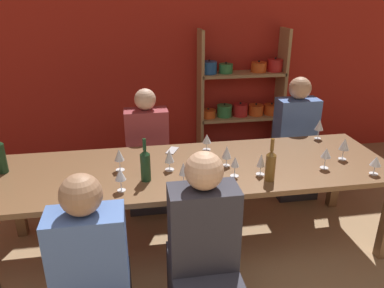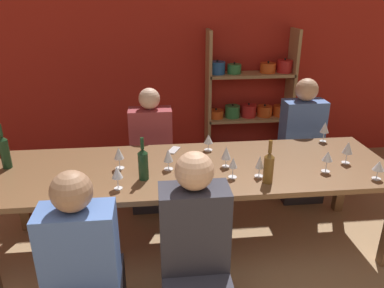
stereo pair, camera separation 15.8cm
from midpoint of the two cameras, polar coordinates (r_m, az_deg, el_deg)
name	(u,v)px [view 2 (the right image)]	position (r m, az deg, el deg)	size (l,w,h in m)	color
wall_back_red	(163,51)	(4.53, -3.44, 13.94)	(8.80, 0.06, 2.70)	red
shelf_unit	(248,109)	(4.65, 9.55, 5.34)	(1.04, 0.30, 1.61)	tan
dining_table	(193,174)	(2.95, 1.75, -4.67)	(3.11, 0.96, 0.74)	brown
wine_bottle_green	(269,167)	(2.71, 13.25, -3.41)	(0.07, 0.07, 0.32)	brown
wine_bottle_dark	(143,163)	(2.69, -5.78, -2.97)	(0.07, 0.07, 0.32)	#19381E
wine_bottle_amber	(5,151)	(3.15, -25.39, -1.00)	(0.07, 0.07, 0.35)	#19381E
wine_glass_white_a	(117,173)	(2.59, -9.63, -4.39)	(0.08, 0.08, 0.17)	white
wine_glass_empty_a	(379,166)	(3.04, 27.94, -3.01)	(0.08, 0.08, 0.14)	white
wine_glass_white_b	(328,157)	(3.00, 21.40, -1.84)	(0.08, 0.08, 0.17)	white
wine_glass_red_a	(348,148)	(3.21, 23.99, -0.59)	(0.08, 0.08, 0.18)	white
wine_glass_red_b	(180,169)	(2.61, -0.08, -3.91)	(0.07, 0.07, 0.17)	white
wine_glass_red_c	(168,156)	(2.83, -2.04, -1.85)	(0.07, 0.07, 0.17)	white
wine_glass_white_c	(226,153)	(2.89, 6.80, -1.44)	(0.07, 0.07, 0.17)	white
wine_glass_empty_b	(260,162)	(2.78, 11.91, -2.77)	(0.06, 0.06, 0.17)	white
wine_glass_empty_c	(119,154)	(2.88, -9.56, -1.47)	(0.08, 0.08, 0.17)	white
wine_glass_red_d	(325,128)	(3.59, 20.78, 2.31)	(0.08, 0.08, 0.19)	white
wine_glass_white_d	(208,139)	(3.19, 3.95, 0.67)	(0.08, 0.08, 0.14)	white
wine_glass_red_e	(233,164)	(2.74, 7.95, -3.00)	(0.06, 0.06, 0.16)	white
cell_phone	(174,150)	(3.20, -1.38, -0.96)	(0.13, 0.17, 0.01)	silver
person_near_a	(194,268)	(2.39, 2.32, -18.35)	(0.40, 0.50, 1.21)	#2D2D38
person_far_a	(152,163)	(3.72, -4.89, -2.85)	(0.41, 0.51, 1.18)	#2D2D38
person_near_b	(84,283)	(2.41, -14.21, -19.85)	(0.42, 0.53, 1.14)	#2D2D38
person_far_b	(299,153)	(4.03, 17.11, -1.40)	(0.41, 0.51, 1.23)	#2D2D38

